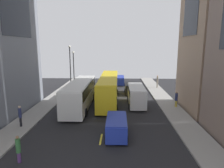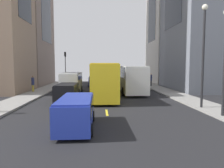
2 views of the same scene
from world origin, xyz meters
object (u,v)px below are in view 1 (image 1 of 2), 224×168
(pedestrian_crossing_near, at_px, (157,81))
(car_blue_2, at_px, (117,125))
(car_blue_0, at_px, (120,80))
(delivery_van_white, at_px, (137,94))
(pedestrian_crossing_mid, at_px, (18,148))
(city_bus_white, at_px, (80,92))
(streetcar_yellow, at_px, (109,86))
(pedestrian_walking_far, at_px, (20,115))
(pedestrian_waiting_curb, at_px, (176,99))
(car_black_1, at_px, (130,88))

(pedestrian_crossing_near, bearing_deg, car_blue_2, -162.16)
(car_blue_0, bearing_deg, delivery_van_white, -81.63)
(delivery_van_white, height_order, pedestrian_crossing_near, delivery_van_white)
(pedestrian_crossing_near, distance_m, pedestrian_crossing_mid, 28.31)
(city_bus_white, distance_m, streetcar_yellow, 4.78)
(car_blue_2, bearing_deg, city_bus_white, 120.28)
(car_blue_2, xyz_separation_m, pedestrian_crossing_mid, (-6.65, -4.34, 0.07))
(pedestrian_crossing_near, height_order, pedestrian_walking_far, pedestrian_crossing_near)
(streetcar_yellow, bearing_deg, pedestrian_waiting_curb, -19.42)
(city_bus_white, xyz_separation_m, pedestrian_waiting_curb, (12.39, 0.10, -0.79))
(streetcar_yellow, bearing_deg, car_blue_2, -83.71)
(car_black_1, height_order, car_blue_2, car_black_1)
(car_blue_0, xyz_separation_m, pedestrian_crossing_mid, (-7.10, -28.17, 0.06))
(car_black_1, relative_size, pedestrian_waiting_curb, 2.02)
(pedestrian_crossing_mid, height_order, pedestrian_walking_far, pedestrian_walking_far)
(streetcar_yellow, relative_size, pedestrian_waiting_curb, 6.91)
(car_black_1, relative_size, car_blue_2, 1.00)
(city_bus_white, bearing_deg, pedestrian_waiting_curb, 0.44)
(car_blue_0, xyz_separation_m, pedestrian_waiting_curb, (7.16, -15.53, 0.24))
(car_black_1, distance_m, car_blue_2, 15.98)
(streetcar_yellow, height_order, car_blue_0, streetcar_yellow)
(pedestrian_crossing_near, distance_m, pedestrian_waiting_curb, 11.91)
(car_blue_2, bearing_deg, pedestrian_walking_far, 171.18)
(streetcar_yellow, relative_size, pedestrian_crossing_near, 6.03)
(car_blue_2, bearing_deg, pedestrian_crossing_mid, -146.91)
(city_bus_white, xyz_separation_m, pedestrian_walking_far, (-4.60, -6.75, -0.71))
(delivery_van_white, height_order, pedestrian_crossing_mid, delivery_van_white)
(pedestrian_crossing_near, relative_size, pedestrian_walking_far, 1.10)
(streetcar_yellow, height_order, car_blue_2, streetcar_yellow)
(streetcar_yellow, height_order, delivery_van_white, streetcar_yellow)
(streetcar_yellow, bearing_deg, car_blue_0, 82.18)
(car_blue_2, relative_size, pedestrian_walking_far, 1.95)
(car_blue_0, bearing_deg, car_blue_2, -91.07)
(pedestrian_crossing_near, relative_size, pedestrian_crossing_mid, 1.17)
(streetcar_yellow, xyz_separation_m, car_black_1, (3.43, 4.41, -1.11))
(delivery_van_white, xyz_separation_m, car_black_1, (-0.42, 6.53, -0.50))
(city_bus_white, bearing_deg, car_blue_0, 71.47)
(city_bus_white, relative_size, pedestrian_walking_far, 5.51)
(city_bus_white, height_order, pedestrian_waiting_curb, city_bus_white)
(streetcar_yellow, bearing_deg, delivery_van_white, -28.91)
(streetcar_yellow, xyz_separation_m, pedestrian_waiting_curb, (8.86, -3.12, -0.91))
(city_bus_white, height_order, car_black_1, city_bus_white)
(delivery_van_white, height_order, pedestrian_walking_far, delivery_van_white)
(car_blue_2, bearing_deg, pedestrian_crossing_near, 69.74)
(delivery_van_white, distance_m, pedestrian_waiting_curb, 5.13)
(car_blue_0, distance_m, car_blue_2, 23.84)
(streetcar_yellow, xyz_separation_m, car_blue_0, (1.70, 12.41, -1.14))
(pedestrian_crossing_near, xyz_separation_m, pedestrian_crossing_mid, (-14.11, -24.54, -0.35))
(car_blue_2, distance_m, pedestrian_waiting_curb, 11.26)
(car_blue_0, xyz_separation_m, car_black_1, (1.72, -8.00, 0.03))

